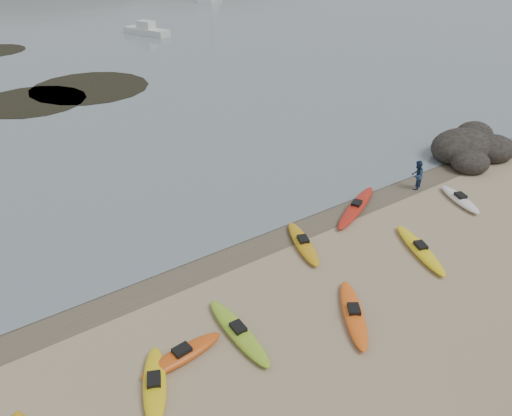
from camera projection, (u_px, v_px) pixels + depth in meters
ground at (256, 237)px, 21.94m from camera, size 600.00×600.00×0.00m
wet_sand at (260, 240)px, 21.73m from camera, size 60.00×60.00×0.00m
kayaks at (307, 283)px, 18.93m from camera, size 22.43×8.36×0.34m
person_east at (417, 175)px, 25.53m from camera, size 0.93×0.85×1.57m
rock_cluster at (470, 152)px, 29.36m from camera, size 5.54×4.12×2.01m
kelp_mats at (49, 83)px, 42.68m from camera, size 13.70×27.24×0.04m
far_hills at (46, 6)px, 186.97m from camera, size 550.00×135.00×80.00m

